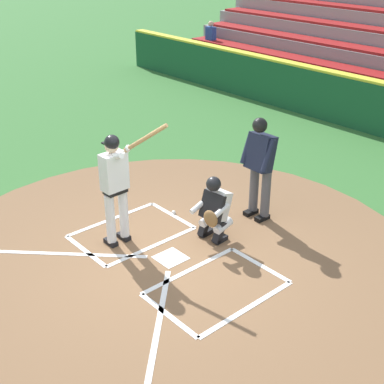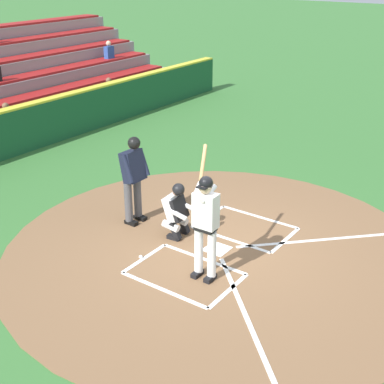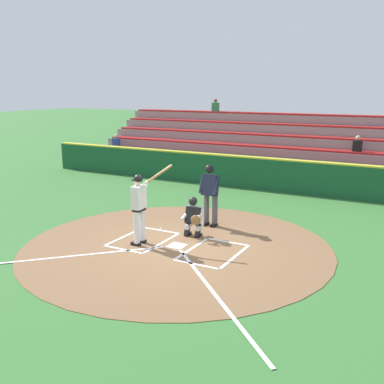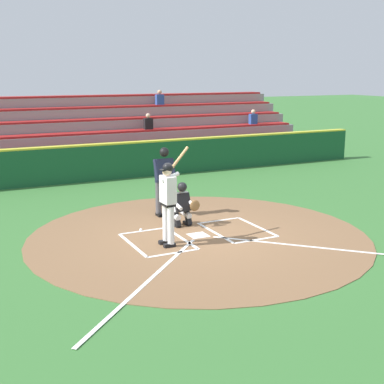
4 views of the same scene
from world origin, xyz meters
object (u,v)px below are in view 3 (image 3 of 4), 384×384
object	(u,v)px
batter	(139,204)
catcher	(194,216)
baseball	(161,229)
plate_umpire	(210,191)

from	to	relation	value
batter	catcher	xyz separation A→B (m)	(-0.92, -1.25, -0.51)
baseball	catcher	bearing A→B (deg)	177.73
catcher	baseball	xyz separation A→B (m)	(1.09, -0.04, -0.55)
plate_umpire	catcher	bearing A→B (deg)	91.59
batter	plate_umpire	bearing A→B (deg)	-110.88
batter	baseball	xyz separation A→B (m)	(0.18, -1.29, -1.06)
catcher	baseball	distance (m)	1.23
baseball	batter	bearing A→B (deg)	97.76
batter	baseball	bearing A→B (deg)	-82.24
batter	catcher	world-z (taller)	batter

